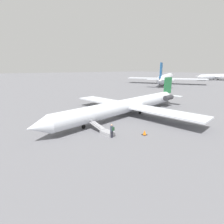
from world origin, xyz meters
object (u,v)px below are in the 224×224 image
object	(u,v)px
airplane_taxiing_distant	(166,78)
boarding_stairs	(105,131)
airplane_far_right	(214,76)
airplane_main	(129,105)
passenger	(112,130)

from	to	relation	value
airplane_taxiing_distant	boarding_stairs	world-z (taller)	airplane_taxiing_distant
airplane_far_right	airplane_taxiing_distant	xyz separation A→B (m)	(52.17, -2.63, 0.62)
airplane_taxiing_distant	airplane_main	bearing A→B (deg)	-179.20
airplane_main	boarding_stairs	world-z (taller)	airplane_main
airplane_taxiing_distant	boarding_stairs	size ratio (longest dim) A/B	11.67
airplane_main	airplane_far_right	xyz separation A→B (m)	(-113.00, -34.21, 0.65)
airplane_main	airplane_taxiing_distant	distance (m)	71.13
airplane_far_right	airplane_taxiing_distant	distance (m)	52.24
passenger	boarding_stairs	bearing A→B (deg)	-10.22
passenger	airplane_far_right	bearing A→B (deg)	-80.25
airplane_main	airplane_far_right	distance (m)	118.07
boarding_stairs	passenger	size ratio (longest dim) A/B	2.37
airplane_far_right	airplane_taxiing_distant	bearing A→B (deg)	4.78
passenger	airplane_taxiing_distant	bearing A→B (deg)	-66.83
airplane_main	airplane_far_right	bearing A→B (deg)	-171.91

